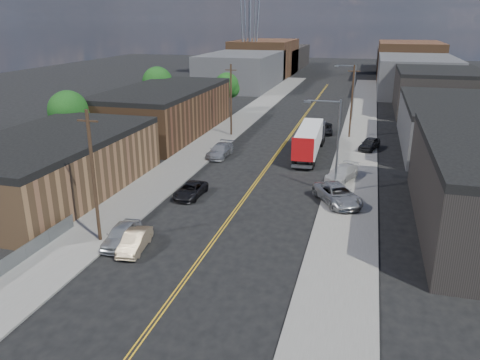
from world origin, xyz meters
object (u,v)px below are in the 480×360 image
Objects in this scene: car_right_lot_b at (342,173)px; car_ahead_truck at (324,128)px; car_left_b at (135,241)px; car_left_a at (121,235)px; car_right_lot_a at (337,194)px; car_left_d at (220,150)px; semi_truck at (311,138)px; car_left_c at (190,190)px; car_right_lot_c at (370,144)px.

car_right_lot_b is 0.98× the size of car_ahead_truck.
car_left_b is 0.81× the size of car_ahead_truck.
car_right_lot_a is at bearing 33.85° from car_left_a.
car_left_a is 0.90× the size of car_right_lot_b.
car_left_b is 0.78× the size of car_left_d.
car_right_lot_b reaches higher than car_left_d.
car_left_c is (-8.95, -17.58, -1.47)m from semi_truck.
car_left_d is at bearing -160.76° from semi_truck.
car_right_lot_c is at bearing 25.81° from semi_truck.
semi_truck is at bearing 64.21° from car_left_a.
semi_truck reaches higher than car_right_lot_c.
car_right_lot_c is at bearing 55.87° from car_left_b.
car_left_a is (-10.33, -28.11, -1.34)m from semi_truck.
semi_truck is at bearing 24.22° from car_left_d.
semi_truck is 16.58m from car_right_lot_a.
car_left_c is 30.90m from car_ahead_truck.
semi_truck is 11.16m from car_left_d.
car_right_lot_c reaches higher than car_left_c.
car_right_lot_b is (14.77, 18.78, 0.11)m from car_left_a.
car_ahead_truck reaches higher than car_left_b.
semi_truck is 3.09× the size of car_left_c.
car_left_d is 1.04× the size of car_ahead_truck.
car_left_d is (-10.35, -3.96, -1.33)m from semi_truck.
car_right_lot_c reaches higher than car_left_b.
car_ahead_truck is at bearing 85.65° from semi_truck.
car_right_lot_c is at bearing 26.97° from car_left_d.
car_ahead_truck is (9.50, 40.51, 0.03)m from car_left_b.
car_right_lot_c is (7.05, 3.67, -1.21)m from semi_truck.
car_left_d is at bearing 85.43° from car_left_b.
car_left_c is at bearing 82.19° from car_left_b.
car_right_lot_c reaches higher than car_left_d.
car_right_lot_b is at bearing 60.10° from car_right_lot_a.
semi_truck is at bearing 135.14° from car_right_lot_b.
car_left_d is 19.05m from car_right_lot_a.
car_right_lot_b is at bearing 33.08° from car_left_c.
car_left_c is (1.38, 10.54, -0.13)m from car_left_a.
car_right_lot_a is 6.60m from car_right_lot_b.
car_left_c is at bearing -109.23° from car_right_lot_c.
car_left_a reaches higher than car_left_b.
car_left_c is 13.52m from car_right_lot_a.
car_left_a reaches higher than car_ahead_truck.
car_right_lot_b is 1.15× the size of car_right_lot_c.
car_left_b is 41.61m from car_ahead_truck.
car_left_b is at bearing -166.61° from car_right_lot_a.
car_right_lot_a is at bearing -70.07° from car_right_lot_b.
car_left_d is at bearing 110.91° from car_right_lot_a.
car_right_lot_c is at bearing 98.33° from car_right_lot_b.
car_left_b is 11.10m from car_left_c.
car_right_lot_a reaches higher than car_left_d.
car_right_lot_c reaches higher than car_left_a.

